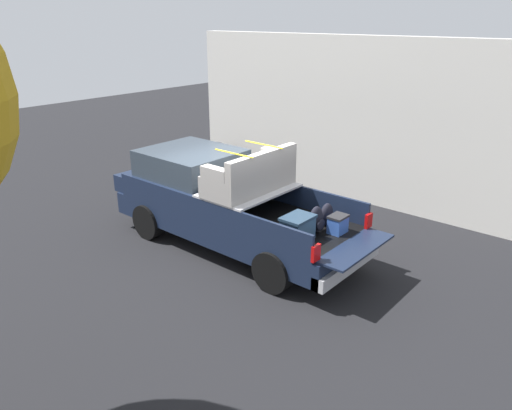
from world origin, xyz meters
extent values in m
plane|color=black|center=(0.00, 0.00, 0.00)|extent=(40.00, 40.00, 0.00)
cube|color=#162138|center=(0.00, 0.00, 0.61)|extent=(5.50, 1.92, 0.48)
cube|color=black|center=(-1.20, 0.00, 0.87)|extent=(2.80, 1.80, 0.04)
cube|color=#162138|center=(-1.20, 0.93, 1.10)|extent=(2.80, 0.06, 0.50)
cube|color=#162138|center=(-1.20, -0.93, 1.10)|extent=(2.80, 0.06, 0.50)
cube|color=#162138|center=(0.17, 0.00, 1.10)|extent=(0.06, 1.80, 0.50)
cube|color=#162138|center=(-2.88, 0.00, 0.87)|extent=(0.55, 1.80, 0.04)
cube|color=#B2B2B7|center=(-0.43, 0.00, 1.37)|extent=(1.25, 1.92, 0.04)
cube|color=#162138|center=(1.35, 0.00, 1.10)|extent=(2.30, 1.92, 0.50)
cube|color=#2D3842|center=(1.25, 0.00, 1.63)|extent=(1.94, 1.76, 0.56)
cube|color=#162138|center=(2.70, 0.00, 1.04)|extent=(0.40, 1.82, 0.38)
cube|color=#B2B2B7|center=(-2.72, 0.00, 0.49)|extent=(0.24, 1.92, 0.24)
cube|color=red|center=(-2.62, 0.88, 1.03)|extent=(0.06, 0.20, 0.28)
cube|color=red|center=(-2.62, -0.88, 1.03)|extent=(0.06, 0.20, 0.28)
cylinder|color=black|center=(1.75, 0.88, 0.39)|extent=(0.78, 0.30, 0.78)
cylinder|color=black|center=(1.75, -0.88, 0.39)|extent=(0.78, 0.30, 0.78)
cylinder|color=black|center=(-1.75, 0.88, 0.39)|extent=(0.78, 0.30, 0.78)
cylinder|color=black|center=(-1.75, -0.88, 0.39)|extent=(0.78, 0.30, 0.78)
cube|color=#335170|center=(-1.92, 0.42, 1.09)|extent=(0.40, 0.55, 0.40)
cube|color=#23394E|center=(-1.92, 0.42, 1.32)|extent=(0.44, 0.59, 0.05)
ellipsoid|color=black|center=(-1.98, -0.07, 1.14)|extent=(0.20, 0.34, 0.51)
ellipsoid|color=black|center=(-2.09, -0.07, 1.07)|extent=(0.09, 0.24, 0.22)
ellipsoid|color=black|center=(-1.96, -0.46, 1.11)|extent=(0.20, 0.30, 0.45)
ellipsoid|color=black|center=(-2.07, -0.46, 1.05)|extent=(0.09, 0.21, 0.20)
cube|color=#3359B2|center=(-2.30, -0.31, 1.04)|extent=(0.26, 0.34, 0.30)
cube|color=#262628|center=(-2.30, -0.31, 1.21)|extent=(0.28, 0.36, 0.04)
cube|color=#9E9993|center=(-0.43, 0.00, 1.60)|extent=(0.85, 1.95, 0.42)
cube|color=#9E9993|center=(-0.77, 0.00, 2.01)|extent=(0.16, 1.95, 0.40)
cube|color=#9E9993|center=(-0.38, 0.88, 1.92)|extent=(0.61, 0.20, 0.22)
cube|color=#9E9993|center=(-0.38, -0.88, 1.92)|extent=(0.61, 0.20, 0.22)
cube|color=yellow|center=(-0.43, 0.44, 2.22)|extent=(0.95, 0.03, 0.02)
cube|color=yellow|center=(-0.43, -0.44, 2.22)|extent=(0.95, 0.03, 0.02)
cube|color=silver|center=(0.10, -4.33, 2.09)|extent=(9.59, 0.36, 4.18)
cylinder|color=#2D2D33|center=(3.91, -3.31, 0.45)|extent=(0.56, 0.56, 0.90)
cylinder|color=#2D2D33|center=(3.91, -3.31, 0.94)|extent=(0.60, 0.60, 0.08)
camera|label=1|loc=(-6.51, 6.96, 4.63)|focal=34.57mm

